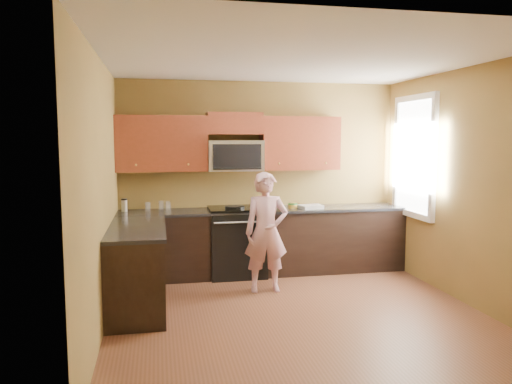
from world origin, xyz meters
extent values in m
plane|color=brown|center=(0.00, 0.00, 0.00)|extent=(4.00, 4.00, 0.00)
plane|color=white|center=(0.00, 0.00, 2.70)|extent=(4.00, 4.00, 0.00)
plane|color=brown|center=(0.00, 2.00, 1.35)|extent=(4.00, 0.00, 4.00)
plane|color=brown|center=(0.00, -2.00, 1.35)|extent=(4.00, 0.00, 4.00)
plane|color=brown|center=(-2.00, 0.00, 1.35)|extent=(0.00, 4.00, 4.00)
plane|color=brown|center=(2.00, 0.00, 1.35)|extent=(0.00, 4.00, 4.00)
cube|color=black|center=(0.00, 1.70, 0.44)|extent=(4.00, 0.60, 0.88)
cube|color=black|center=(-1.70, 0.60, 0.44)|extent=(0.60, 1.60, 0.88)
cube|color=black|center=(0.00, 1.69, 0.90)|extent=(4.00, 0.62, 0.04)
cube|color=black|center=(-1.69, 0.60, 0.90)|extent=(0.62, 1.60, 0.04)
cube|color=maroon|center=(-0.40, 1.83, 2.10)|extent=(0.76, 0.33, 0.30)
imported|color=#CD6681|center=(-0.15, 0.90, 0.74)|extent=(0.56, 0.39, 1.48)
cube|color=#B27F47|center=(0.63, 1.65, 0.93)|extent=(0.12, 0.12, 0.01)
ellipsoid|color=silver|center=(-0.18, 1.58, 0.95)|extent=(0.14, 0.14, 0.06)
ellipsoid|color=silver|center=(0.74, 1.60, 0.95)|extent=(0.14, 0.15, 0.07)
cube|color=silver|center=(0.63, 1.58, 0.95)|extent=(0.34, 0.29, 0.05)
cylinder|color=silver|center=(-1.59, 1.77, 0.98)|extent=(0.09, 0.09, 0.12)
cylinder|color=silver|center=(-1.41, 1.90, 0.98)|extent=(0.08, 0.08, 0.12)
cylinder|color=silver|center=(-1.32, 1.84, 0.98)|extent=(0.08, 0.08, 0.12)
camera|label=1|loc=(-1.45, -4.98, 1.89)|focal=34.69mm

